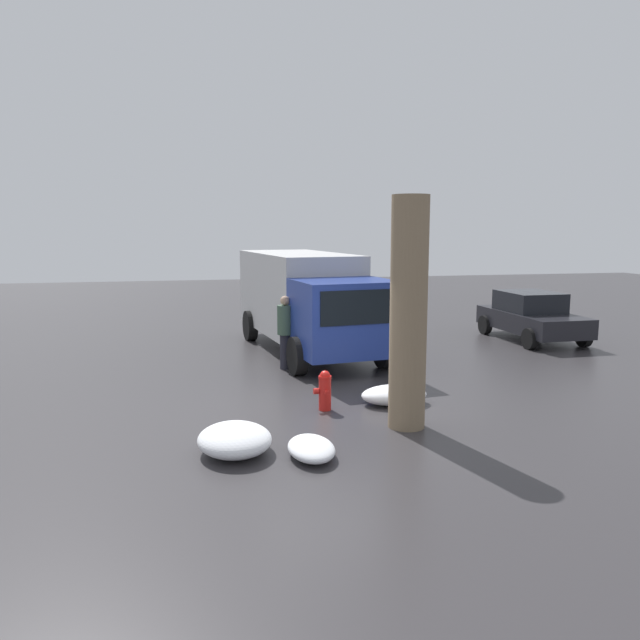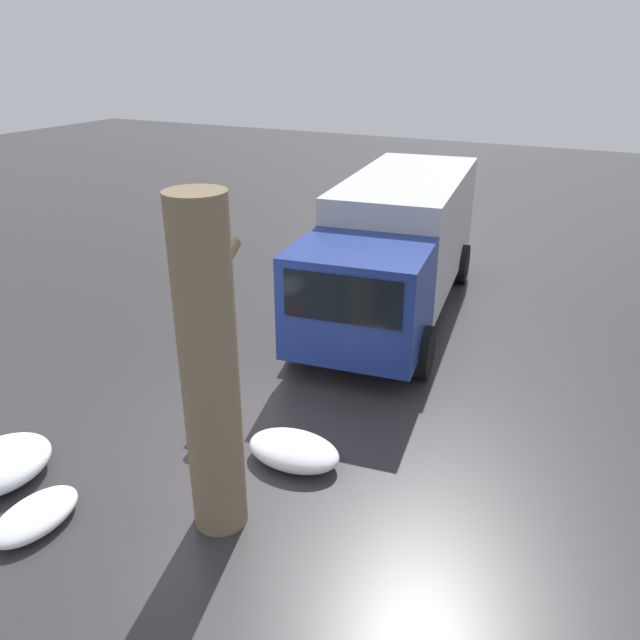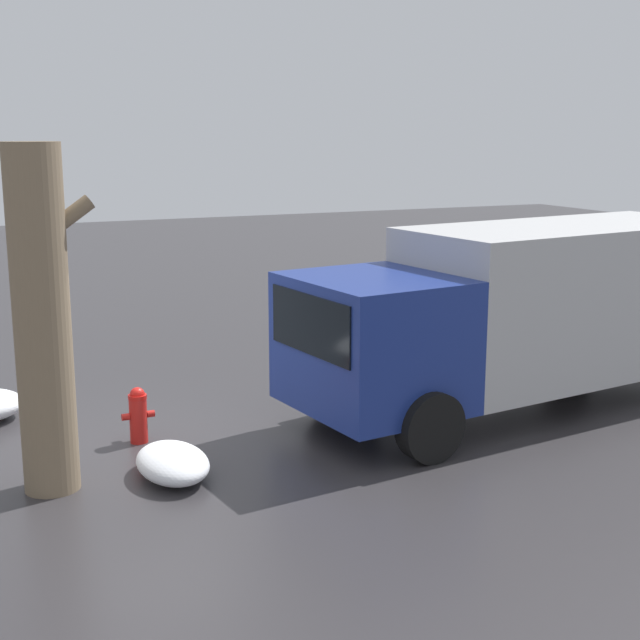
{
  "view_description": "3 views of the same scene",
  "coord_description": "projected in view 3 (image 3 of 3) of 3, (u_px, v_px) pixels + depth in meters",
  "views": [
    {
      "loc": [
        -11.02,
        2.51,
        3.39
      ],
      "look_at": [
        2.3,
        -0.41,
        1.36
      ],
      "focal_mm": 35.0,
      "sensor_mm": 36.0,
      "label": 1
    },
    {
      "loc": [
        -5.94,
        -4.77,
        5.2
      ],
      "look_at": [
        2.9,
        -0.38,
        0.77
      ],
      "focal_mm": 35.0,
      "sensor_mm": 36.0,
      "label": 2
    },
    {
      "loc": [
        -2.44,
        -11.16,
        4.02
      ],
      "look_at": [
        2.67,
        0.09,
        1.4
      ],
      "focal_mm": 50.0,
      "sensor_mm": 36.0,
      "label": 3
    }
  ],
  "objects": [
    {
      "name": "fire_hydrant",
      "position": [
        138.0,
        414.0,
        11.69
      ],
      "size": [
        0.43,
        0.34,
        0.75
      ],
      "rotation": [
        0.0,
        0.0,
        1.58
      ],
      "color": "red",
      "rests_on": "ground_plane"
    },
    {
      "name": "ground_plane",
      "position": [
        139.0,
        442.0,
        11.76
      ],
      "size": [
        60.0,
        60.0,
        0.0
      ],
      "primitive_type": "plane",
      "color": "#333033"
    },
    {
      "name": "tree_trunk",
      "position": [
        42.0,
        321.0,
        9.83
      ],
      "size": [
        0.95,
        0.63,
        3.92
      ],
      "color": "#7F6B51",
      "rests_on": "ground_plane"
    },
    {
      "name": "delivery_truck",
      "position": [
        528.0,
        309.0,
        13.05
      ],
      "size": [
        7.35,
        3.17,
        2.67
      ],
      "rotation": [
        0.0,
        0.0,
        1.69
      ],
      "color": "navy",
      "rests_on": "ground_plane"
    },
    {
      "name": "pedestrian",
      "position": [
        373.0,
        342.0,
        13.15
      ],
      "size": [
        0.39,
        0.39,
        1.77
      ],
      "rotation": [
        0.0,
        0.0,
        4.22
      ],
      "color": "#23232D",
      "rests_on": "ground_plane"
    },
    {
      "name": "snow_pile_curbside",
      "position": [
        173.0,
        463.0,
        10.52
      ],
      "size": [
        0.82,
        1.3,
        0.37
      ],
      "color": "white",
      "rests_on": "ground_plane"
    }
  ]
}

